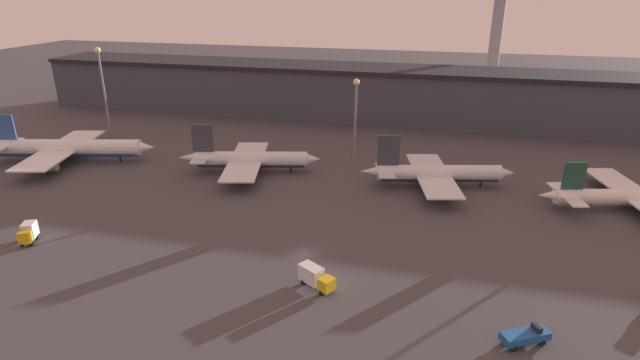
{
  "coord_description": "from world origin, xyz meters",
  "views": [
    {
      "loc": [
        22.41,
        -75.77,
        45.81
      ],
      "look_at": [
        -2.32,
        21.66,
        6.0
      ],
      "focal_mm": 28.0,
      "sensor_mm": 36.0,
      "label": 1
    }
  ],
  "objects_px": {
    "airplane_1": "(249,160)",
    "service_vehicle_2": "(315,277)",
    "service_vehicle_0": "(29,232)",
    "airplane_2": "(437,173)",
    "service_vehicle_3": "(526,336)",
    "airplane_0": "(67,148)",
    "control_tower": "(497,29)"
  },
  "relations": [
    {
      "from": "service_vehicle_0",
      "to": "airplane_2",
      "type": "bearing_deg",
      "value": 99.84
    },
    {
      "from": "airplane_1",
      "to": "service_vehicle_3",
      "type": "distance_m",
      "value": 80.74
    },
    {
      "from": "service_vehicle_3",
      "to": "control_tower",
      "type": "xyz_separation_m",
      "value": [
        3.18,
        147.08,
        28.15
      ]
    },
    {
      "from": "service_vehicle_0",
      "to": "service_vehicle_3",
      "type": "height_order",
      "value": "service_vehicle_0"
    },
    {
      "from": "service_vehicle_2",
      "to": "service_vehicle_3",
      "type": "relative_size",
      "value": 0.97
    },
    {
      "from": "airplane_2",
      "to": "control_tower",
      "type": "xyz_separation_m",
      "value": [
        16.97,
        92.43,
        26.03
      ]
    },
    {
      "from": "service_vehicle_2",
      "to": "control_tower",
      "type": "distance_m",
      "value": 147.66
    },
    {
      "from": "airplane_0",
      "to": "service_vehicle_3",
      "type": "bearing_deg",
      "value": -36.9
    },
    {
      "from": "airplane_1",
      "to": "service_vehicle_0",
      "type": "distance_m",
      "value": 52.57
    },
    {
      "from": "airplane_2",
      "to": "service_vehicle_2",
      "type": "height_order",
      "value": "airplane_2"
    },
    {
      "from": "airplane_0",
      "to": "service_vehicle_0",
      "type": "height_order",
      "value": "airplane_0"
    },
    {
      "from": "airplane_0",
      "to": "airplane_1",
      "type": "xyz_separation_m",
      "value": [
        51.42,
        4.57,
        -0.44
      ]
    },
    {
      "from": "airplane_0",
      "to": "service_vehicle_3",
      "type": "relative_size",
      "value": 6.81
    },
    {
      "from": "airplane_1",
      "to": "control_tower",
      "type": "bearing_deg",
      "value": 42.09
    },
    {
      "from": "service_vehicle_2",
      "to": "service_vehicle_3",
      "type": "distance_m",
      "value": 31.73
    },
    {
      "from": "airplane_0",
      "to": "control_tower",
      "type": "distance_m",
      "value": 154.17
    },
    {
      "from": "service_vehicle_2",
      "to": "airplane_2",
      "type": "bearing_deg",
      "value": 101.64
    },
    {
      "from": "service_vehicle_3",
      "to": "airplane_0",
      "type": "bearing_deg",
      "value": 126.7
    },
    {
      "from": "airplane_1",
      "to": "service_vehicle_0",
      "type": "relative_size",
      "value": 7.28
    },
    {
      "from": "control_tower",
      "to": "service_vehicle_2",
      "type": "bearing_deg",
      "value": -103.68
    },
    {
      "from": "control_tower",
      "to": "service_vehicle_3",
      "type": "bearing_deg",
      "value": -91.24
    },
    {
      "from": "service_vehicle_2",
      "to": "control_tower",
      "type": "bearing_deg",
      "value": 107.63
    },
    {
      "from": "airplane_1",
      "to": "service_vehicle_0",
      "type": "xyz_separation_m",
      "value": [
        -26.56,
        -45.34,
        -1.47
      ]
    },
    {
      "from": "airplane_2",
      "to": "service_vehicle_3",
      "type": "distance_m",
      "value": 56.4
    },
    {
      "from": "airplane_1",
      "to": "airplane_2",
      "type": "bearing_deg",
      "value": -11.49
    },
    {
      "from": "airplane_0",
      "to": "service_vehicle_2",
      "type": "bearing_deg",
      "value": -41.08
    },
    {
      "from": "airplane_1",
      "to": "control_tower",
      "type": "distance_m",
      "value": 116.91
    },
    {
      "from": "airplane_0",
      "to": "airplane_2",
      "type": "height_order",
      "value": "airplane_0"
    },
    {
      "from": "airplane_0",
      "to": "service_vehicle_2",
      "type": "relative_size",
      "value": 7.05
    },
    {
      "from": "airplane_0",
      "to": "airplane_2",
      "type": "relative_size",
      "value": 1.3
    },
    {
      "from": "airplane_1",
      "to": "service_vehicle_2",
      "type": "xyz_separation_m",
      "value": [
        29.86,
        -46.75,
        -1.52
      ]
    },
    {
      "from": "control_tower",
      "to": "airplane_1",
      "type": "bearing_deg",
      "value": -124.26
    }
  ]
}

